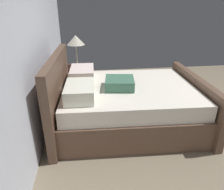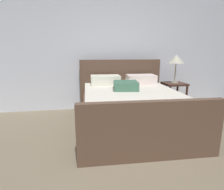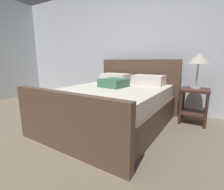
# 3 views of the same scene
# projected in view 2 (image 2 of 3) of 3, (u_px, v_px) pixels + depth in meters

# --- Properties ---
(wall_back) EXTENTS (6.45, 0.12, 2.71)m
(wall_back) POSITION_uv_depth(u_px,v_px,m) (99.00, 47.00, 4.09)
(wall_back) COLOR silver
(wall_back) RESTS_ON ground
(bed) EXTENTS (1.80, 2.21, 1.09)m
(bed) POSITION_uv_depth(u_px,v_px,m) (130.00, 107.00, 3.21)
(bed) COLOR brown
(bed) RESTS_ON ground
(nightstand_right) EXTENTS (0.44, 0.44, 0.60)m
(nightstand_right) POSITION_uv_depth(u_px,v_px,m) (174.00, 92.00, 4.08)
(nightstand_right) COLOR #472920
(nightstand_right) RESTS_ON ground
(table_lamp_right) EXTENTS (0.33, 0.33, 0.59)m
(table_lamp_right) POSITION_uv_depth(u_px,v_px,m) (176.00, 60.00, 3.93)
(table_lamp_right) COLOR #B7B293
(table_lamp_right) RESTS_ON nightstand_right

